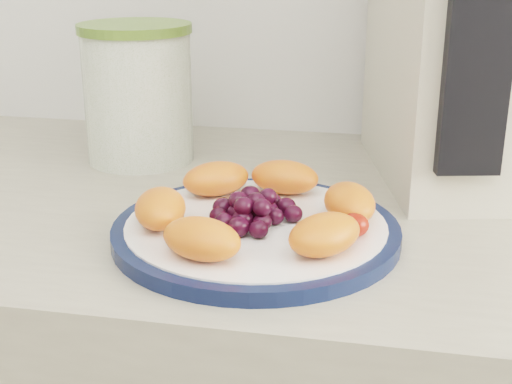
# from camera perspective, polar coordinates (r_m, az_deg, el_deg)

# --- Properties ---
(plate_rim) EXTENTS (0.29, 0.29, 0.01)m
(plate_rim) POSITION_cam_1_polar(r_m,az_deg,el_deg) (0.72, 0.00, -3.18)
(plate_rim) COLOR #101C3E
(plate_rim) RESTS_ON counter
(plate_face) EXTENTS (0.26, 0.26, 0.02)m
(plate_face) POSITION_cam_1_polar(r_m,az_deg,el_deg) (0.72, 0.00, -3.11)
(plate_face) COLOR white
(plate_face) RESTS_ON counter
(canister) EXTENTS (0.16, 0.16, 0.17)m
(canister) POSITION_cam_1_polar(r_m,az_deg,el_deg) (0.97, -9.39, 7.44)
(canister) COLOR #446117
(canister) RESTS_ON counter
(canister_lid) EXTENTS (0.17, 0.17, 0.01)m
(canister_lid) POSITION_cam_1_polar(r_m,az_deg,el_deg) (0.95, -9.70, 12.80)
(canister_lid) COLOR olive
(canister_lid) RESTS_ON canister
(appliance_body) EXTENTS (0.28, 0.35, 0.39)m
(appliance_body) POSITION_cam_1_polar(r_m,az_deg,el_deg) (0.91, 17.65, 12.96)
(appliance_body) COLOR beige
(appliance_body) RESTS_ON counter
(appliance_panel) EXTENTS (0.07, 0.04, 0.29)m
(appliance_panel) POSITION_cam_1_polar(r_m,az_deg,el_deg) (0.75, 17.50, 12.01)
(appliance_panel) COLOR black
(appliance_panel) RESTS_ON appliance_body
(fruit_plate) EXTENTS (0.25, 0.25, 0.04)m
(fruit_plate) POSITION_cam_1_polar(r_m,az_deg,el_deg) (0.71, 0.26, -1.17)
(fruit_plate) COLOR #FF5824
(fruit_plate) RESTS_ON plate_face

